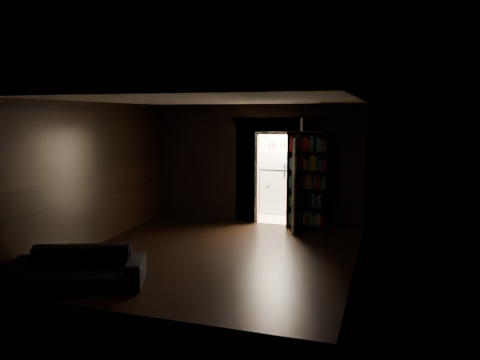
# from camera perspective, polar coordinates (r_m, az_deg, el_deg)

# --- Properties ---
(ground) EXTENTS (5.50, 5.50, 0.00)m
(ground) POSITION_cam_1_polar(r_m,az_deg,el_deg) (8.71, -3.07, -9.09)
(ground) COLOR black
(ground) RESTS_ON ground
(room_walls) EXTENTS (5.02, 5.61, 2.84)m
(room_walls) POSITION_cam_1_polar(r_m,az_deg,el_deg) (9.38, -0.88, 2.64)
(room_walls) COLOR black
(room_walls) RESTS_ON ground
(kitchen_alcove) EXTENTS (2.20, 1.80, 2.60)m
(kitchen_alcove) POSITION_cam_1_polar(r_m,az_deg,el_deg) (11.98, 5.72, 1.48)
(kitchen_alcove) COLOR beige
(kitchen_alcove) RESTS_ON ground
(sofa) EXTENTS (2.11, 1.50, 0.75)m
(sofa) POSITION_cam_1_polar(r_m,az_deg,el_deg) (7.49, -19.23, -9.40)
(sofa) COLOR black
(sofa) RESTS_ON ground
(bookshelf) EXTENTS (0.92, 0.38, 2.20)m
(bookshelf) POSITION_cam_1_polar(r_m,az_deg,el_deg) (10.61, 8.23, 0.01)
(bookshelf) COLOR black
(bookshelf) RESTS_ON ground
(refrigerator) EXTENTS (0.88, 0.84, 1.65)m
(refrigerator) POSITION_cam_1_polar(r_m,az_deg,el_deg) (12.33, 4.53, -0.13)
(refrigerator) COLOR white
(refrigerator) RESTS_ON ground
(door) EXTENTS (0.14, 0.85, 2.05)m
(door) POSITION_cam_1_polar(r_m,az_deg,el_deg) (10.39, 6.69, -0.55)
(door) COLOR white
(door) RESTS_ON ground
(figurine) EXTENTS (0.11, 0.11, 0.29)m
(figurine) POSITION_cam_1_polar(r_m,az_deg,el_deg) (10.57, 7.54, 6.76)
(figurine) COLOR silver
(figurine) RESTS_ON bookshelf
(bottles) EXTENTS (0.69, 0.21, 0.28)m
(bottles) POSITION_cam_1_polar(r_m,az_deg,el_deg) (12.22, 4.80, 4.34)
(bottles) COLOR black
(bottles) RESTS_ON refrigerator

